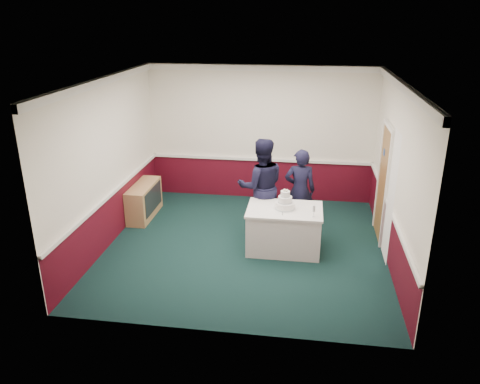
# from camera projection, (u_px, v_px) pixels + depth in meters

# --- Properties ---
(ground) EXTENTS (5.00, 5.00, 0.00)m
(ground) POSITION_uv_depth(u_px,v_px,m) (245.00, 246.00, 8.60)
(ground) COLOR #112A27
(ground) RESTS_ON ground
(room_shell) EXTENTS (5.00, 5.00, 3.00)m
(room_shell) POSITION_uv_depth(u_px,v_px,m) (255.00, 134.00, 8.45)
(room_shell) COLOR white
(room_shell) RESTS_ON ground
(sideboard) EXTENTS (0.41, 1.20, 0.70)m
(sideboard) POSITION_uv_depth(u_px,v_px,m) (144.00, 201.00, 9.75)
(sideboard) COLOR tan
(sideboard) RESTS_ON ground
(cake_table) EXTENTS (1.32, 0.92, 0.79)m
(cake_table) POSITION_uv_depth(u_px,v_px,m) (284.00, 229.00, 8.36)
(cake_table) COLOR white
(cake_table) RESTS_ON ground
(wedding_cake) EXTENTS (0.35, 0.35, 0.36)m
(wedding_cake) POSITION_uv_depth(u_px,v_px,m) (285.00, 203.00, 8.18)
(wedding_cake) COLOR white
(wedding_cake) RESTS_ON cake_table
(cake_knife) EXTENTS (0.03, 0.22, 0.00)m
(cake_knife) POSITION_uv_depth(u_px,v_px,m) (282.00, 213.00, 8.04)
(cake_knife) COLOR silver
(cake_knife) RESTS_ON cake_table
(champagne_flute) EXTENTS (0.05, 0.05, 0.21)m
(champagne_flute) POSITION_uv_depth(u_px,v_px,m) (314.00, 209.00, 7.85)
(champagne_flute) COLOR silver
(champagne_flute) RESTS_ON cake_table
(person_man) EXTENTS (1.05, 0.90, 1.87)m
(person_man) POSITION_uv_depth(u_px,v_px,m) (261.00, 186.00, 8.86)
(person_man) COLOR black
(person_man) RESTS_ON ground
(person_woman) EXTENTS (0.62, 0.43, 1.64)m
(person_woman) POSITION_uv_depth(u_px,v_px,m) (300.00, 190.00, 8.98)
(person_woman) COLOR black
(person_woman) RESTS_ON ground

